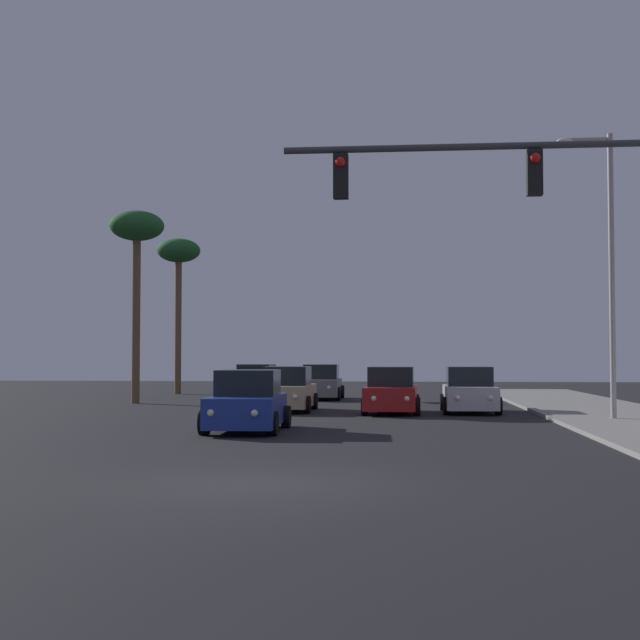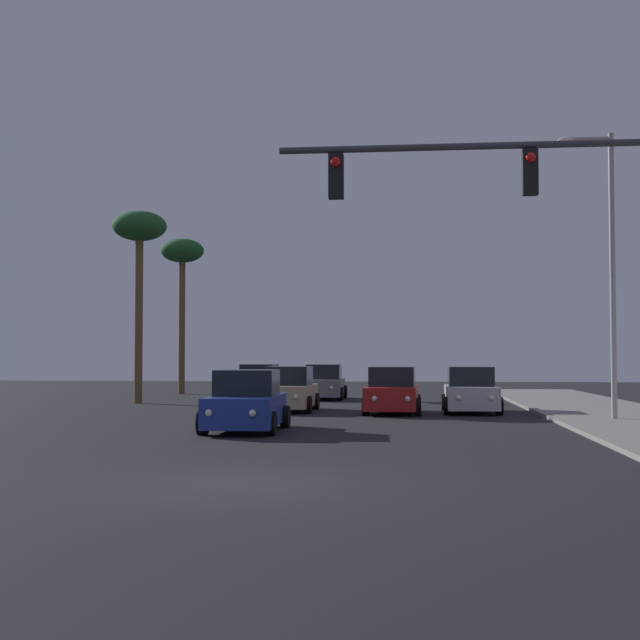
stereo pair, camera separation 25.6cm
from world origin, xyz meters
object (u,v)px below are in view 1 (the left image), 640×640
Objects in this scene: car_tan at (287,391)px; car_grey at (321,383)px; palm_tree_far at (179,259)px; car_red at (391,392)px; traffic_light_mast at (558,219)px; car_blue at (248,403)px; car_silver at (469,392)px; street_lamp at (607,259)px; palm_tree_mid at (137,236)px; car_black at (256,383)px.

car_tan is 1.00× the size of car_grey.
car_red is at bearing -52.96° from palm_tree_far.
car_tan is at bearing 115.48° from traffic_light_mast.
car_tan is 0.99× the size of car_blue.
car_silver is at bearing -129.31° from car_blue.
street_lamp reaches higher than palm_tree_mid.
car_grey is at bearing -56.54° from car_silver.
street_lamp is 20.65m from palm_tree_mid.
car_blue is 12.39m from street_lamp.
car_tan is 9.10m from car_blue.
car_blue is at bearing -61.98° from palm_tree_mid.
palm_tree_far is (-15.47, 30.50, 2.73)m from traffic_light_mast.
palm_tree_far is at bearing 93.92° from palm_tree_mid.
car_black is 1.00× the size of car_silver.
palm_tree_far is 1.01× the size of palm_tree_mid.
car_red is (-2.85, -0.66, 0.00)m from car_silver.
car_red is 0.56× the size of traffic_light_mast.
car_black is 0.51× the size of palm_tree_mid.
palm_tree_mid is at bearing 125.81° from traffic_light_mast.
palm_tree_mid is at bearing 48.84° from car_black.
car_grey is (0.40, 9.48, 0.00)m from car_tan.
palm_tree_far is at bearing -51.23° from car_red.
traffic_light_mast is at bearing 115.70° from car_tan.
traffic_light_mast is at bearing 136.33° from car_blue.
car_grey is 1.00× the size of car_red.
street_lamp is (10.69, 4.51, 4.36)m from car_blue.
car_grey is at bearing -69.60° from car_red.
car_silver is (9.60, -10.16, 0.00)m from car_black.
street_lamp is (4.02, -4.32, 4.36)m from car_silver.
car_grey is at bearing 174.33° from car_black.
traffic_light_mast reaches higher than car_blue.
palm_tree_far reaches higher than car_black.
traffic_light_mast is at bearing -54.19° from palm_tree_mid.
street_lamp is 1.06× the size of palm_tree_mid.
car_silver is 0.48× the size of street_lamp.
traffic_light_mast is (3.49, -14.62, 3.99)m from car_red.
car_grey is at bearing 105.64° from traffic_light_mast.
street_lamp is (3.38, 10.96, 0.37)m from traffic_light_mast.
palm_tree_far reaches higher than car_red.
car_tan and car_black have the same top height.
car_tan is 9.49m from car_grey.
palm_tree_mid is at bearing -86.08° from palm_tree_far.
palm_tree_far is at bearing 133.98° from street_lamp.
car_grey and car_red have the same top height.
street_lamp reaches higher than car_black.
car_black is 1.00× the size of car_red.
car_blue is 11.06m from car_silver.
car_grey is 10.99m from car_red.
car_grey is 0.56× the size of traffic_light_mast.
street_lamp is at bearing 72.85° from traffic_light_mast.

